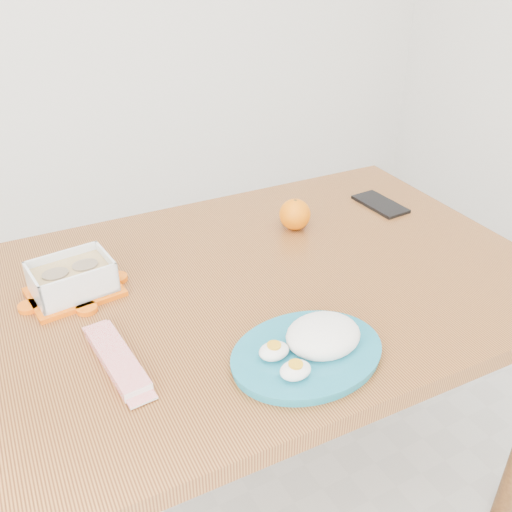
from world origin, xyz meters
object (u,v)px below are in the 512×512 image
dining_table (256,312)px  smartphone (380,204)px  food_container (72,279)px  orange_fruit (295,214)px  rice_plate (312,345)px

dining_table → smartphone: (0.48, 0.16, 0.09)m
dining_table → smartphone: smartphone is taller
food_container → dining_table: bearing=-25.6°
orange_fruit → rice_plate: orange_fruit is taller
rice_plate → smartphone: rice_plate is taller
dining_table → orange_fruit: (0.20, 0.16, 0.13)m
rice_plate → smartphone: bearing=38.7°
food_container → orange_fruit: 0.57m
orange_fruit → rice_plate: size_ratio=0.27×
food_container → orange_fruit: (0.57, 0.03, 0.00)m
smartphone → food_container: bearing=179.3°
food_container → rice_plate: (0.33, -0.41, -0.01)m
rice_plate → smartphone: (0.52, 0.44, -0.02)m
rice_plate → smartphone: 0.68m
orange_fruit → smartphone: (0.28, -0.00, -0.04)m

